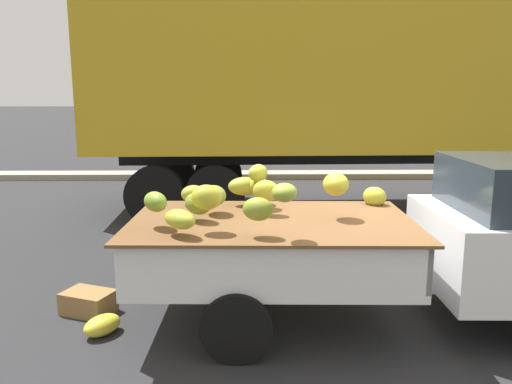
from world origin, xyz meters
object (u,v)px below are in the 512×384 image
Objects in this scene: produce_crate at (88,302)px; fallen_banana_bunch_near_tailgate at (102,325)px; pickup_truck at (464,239)px; semi_trailer at (392,84)px.

fallen_banana_bunch_near_tailgate is at bearing -60.25° from produce_crate.
pickup_truck reaches higher than produce_crate.
produce_crate is at bearing -133.74° from semi_trailer.
semi_trailer is 30.36× the size of fallen_banana_bunch_near_tailgate.
semi_trailer reaches higher than pickup_truck.
semi_trailer is 7.53m from fallen_banana_bunch_near_tailgate.
produce_crate is (-0.29, 0.51, 0.02)m from fallen_banana_bunch_near_tailgate.
produce_crate is at bearing 177.62° from pickup_truck.
produce_crate is at bearing 119.75° from fallen_banana_bunch_near_tailgate.
pickup_truck reaches higher than fallen_banana_bunch_near_tailgate.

